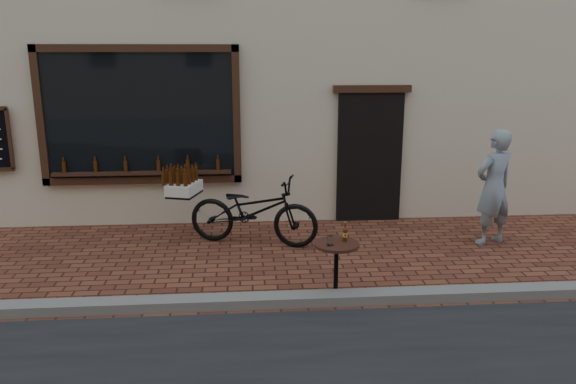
{
  "coord_description": "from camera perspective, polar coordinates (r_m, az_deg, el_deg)",
  "views": [
    {
      "loc": [
        -0.23,
        -5.8,
        2.88
      ],
      "look_at": [
        0.33,
        1.2,
        1.1
      ],
      "focal_mm": 35.0,
      "sensor_mm": 36.0,
      "label": 1
    }
  ],
  "objects": [
    {
      "name": "ground",
      "position": [
        6.48,
        -2.08,
        -12.17
      ],
      "size": [
        90.0,
        90.0,
        0.0
      ],
      "primitive_type": "plane",
      "color": "#54271B",
      "rests_on": "ground"
    },
    {
      "name": "kerb",
      "position": [
        6.64,
        -2.16,
        -10.94
      ],
      "size": [
        90.0,
        0.25,
        0.12
      ],
      "primitive_type": "cube",
      "color": "slate",
      "rests_on": "ground"
    },
    {
      "name": "cargo_bicycle",
      "position": [
        8.5,
        -3.82,
        -1.81
      ],
      "size": [
        2.43,
        1.3,
        1.12
      ],
      "rotation": [
        0.0,
        0.0,
        1.27
      ],
      "color": "black",
      "rests_on": "ground"
    },
    {
      "name": "bistro_table",
      "position": [
        6.69,
        4.94,
        -6.78
      ],
      "size": [
        0.54,
        0.54,
        0.92
      ],
      "color": "black",
      "rests_on": "ground"
    },
    {
      "name": "pedestrian",
      "position": [
        8.96,
        20.18,
        0.45
      ],
      "size": [
        0.75,
        0.62,
        1.76
      ],
      "primitive_type": "imported",
      "rotation": [
        0.0,
        0.0,
        3.5
      ],
      "color": "gray",
      "rests_on": "ground"
    }
  ]
}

